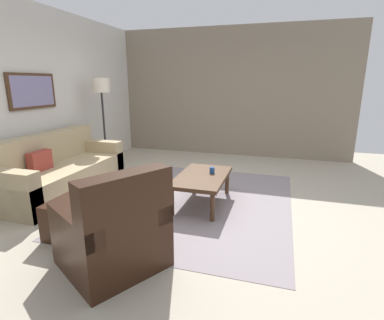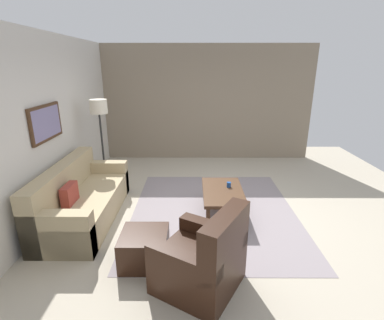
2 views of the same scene
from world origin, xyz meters
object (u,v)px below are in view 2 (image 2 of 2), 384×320
(framed_artwork, at_px, (46,123))
(coffee_table, at_px, (223,193))
(cup, at_px, (229,185))
(couch_main, at_px, (80,201))
(armchair_leather, at_px, (205,263))
(lamp_standing, at_px, (99,116))
(ottoman, at_px, (145,248))

(framed_artwork, bearing_deg, coffee_table, -89.48)
(coffee_table, bearing_deg, cup, -39.36)
(couch_main, relative_size, cup, 25.52)
(couch_main, xyz_separation_m, cup, (0.29, -2.35, 0.15))
(couch_main, bearing_deg, armchair_leather, -128.12)
(armchair_leather, bearing_deg, cup, -14.50)
(cup, height_order, lamp_standing, lamp_standing)
(armchair_leather, distance_m, ottoman, 0.83)
(couch_main, bearing_deg, framed_artwork, 70.70)
(ottoman, bearing_deg, lamp_standing, 26.04)
(ottoman, distance_m, coffee_table, 1.64)
(ottoman, relative_size, cup, 6.73)
(armchair_leather, relative_size, lamp_standing, 0.64)
(coffee_table, bearing_deg, armchair_leather, 167.92)
(ottoman, height_order, framed_artwork, framed_artwork)
(couch_main, relative_size, framed_artwork, 2.43)
(coffee_table, height_order, framed_artwork, framed_artwork)
(ottoman, xyz_separation_m, cup, (1.36, -1.17, 0.25))
(cup, distance_m, lamp_standing, 2.73)
(ottoman, height_order, coffee_table, coffee_table)
(armchair_leather, bearing_deg, lamp_standing, 33.81)
(coffee_table, distance_m, lamp_standing, 2.73)
(armchair_leather, height_order, ottoman, armchair_leather)
(couch_main, distance_m, framed_artwork, 1.28)
(armchair_leather, height_order, coffee_table, armchair_leather)
(coffee_table, relative_size, cup, 13.22)
(armchair_leather, distance_m, cup, 1.85)
(armchair_leather, relative_size, framed_artwork, 1.25)
(couch_main, relative_size, ottoman, 3.79)
(ottoman, distance_m, framed_artwork, 2.38)
(framed_artwork, bearing_deg, ottoman, -127.39)
(coffee_table, distance_m, framed_artwork, 2.88)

